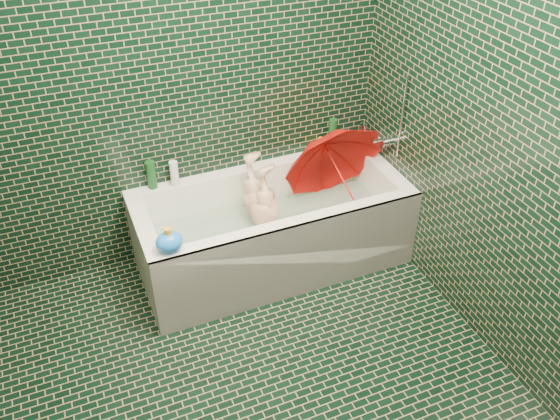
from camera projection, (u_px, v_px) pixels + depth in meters
name	position (u px, v px, depth m)	size (l,w,h in m)	color
floor	(267.00, 402.00, 3.07)	(2.80, 2.80, 0.00)	black
wall_back	(173.00, 74.00, 3.38)	(2.80, 2.80, 0.00)	black
wall_right	(523.00, 143.00, 2.74)	(2.80, 2.80, 0.00)	black
bathtub	(273.00, 237.00, 3.84)	(1.70, 0.75, 0.55)	white
bath_mat	(272.00, 242.00, 3.88)	(1.35, 0.47, 0.01)	#37D62A
water	(272.00, 225.00, 3.80)	(1.48, 0.53, 0.00)	silver
faucet	(390.00, 136.00, 3.77)	(0.18, 0.19, 0.55)	silver
child	(267.00, 223.00, 3.80)	(0.34, 0.23, 0.95)	#D7A486
umbrella	(341.00, 176.00, 3.79)	(0.66, 0.66, 0.58)	red
soap_bottle_a	(352.00, 147.00, 4.10)	(0.10, 0.11, 0.27)	white
soap_bottle_b	(360.00, 143.00, 4.14)	(0.08, 0.08, 0.18)	#441D6F
soap_bottle_c	(347.00, 145.00, 4.12)	(0.13, 0.13, 0.17)	#12401A
bottle_right_tall	(332.00, 136.00, 3.98)	(0.06, 0.06, 0.24)	#12401A
bottle_right_pump	(363.00, 135.00, 4.08)	(0.05, 0.05, 0.16)	silver
bottle_left_tall	(151.00, 175.00, 3.64)	(0.06, 0.06, 0.18)	#12401A
bottle_left_short	(174.00, 174.00, 3.66)	(0.05, 0.05, 0.17)	white
rubber_duck	(317.00, 146.00, 4.02)	(0.13, 0.09, 0.10)	#EFA318
bath_toy	(169.00, 242.00, 3.16)	(0.15, 0.13, 0.15)	#1B79F7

